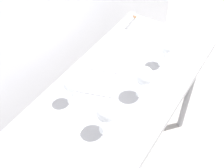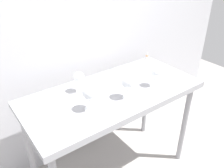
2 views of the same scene
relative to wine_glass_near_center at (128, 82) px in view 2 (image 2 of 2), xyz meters
name	(u,v)px [view 2 (image 2 of 2)]	position (x,y,z in m)	size (l,w,h in m)	color
back_wall	(78,25)	(-0.03, 0.63, 0.27)	(3.80, 0.04, 2.60)	#B3B3B8
steel_counter	(113,102)	(-0.03, 0.13, -0.24)	(1.40, 0.65, 0.90)	#929297
wine_glass_near_center	(128,82)	(0.00, 0.00, 0.00)	(0.10, 0.10, 0.19)	white
wine_glass_far_left	(79,78)	(-0.24, 0.28, -0.01)	(0.08, 0.08, 0.17)	white
wine_glass_near_right	(155,72)	(0.29, 0.01, -0.01)	(0.08, 0.08, 0.17)	white
wine_glass_near_left	(89,93)	(-0.30, 0.03, 0.00)	(0.10, 0.10, 0.18)	white
open_notebook	(109,82)	(0.03, 0.27, -0.13)	(0.41, 0.32, 0.01)	white
tasting_sheet_upper	(136,73)	(0.31, 0.26, -0.13)	(0.17, 0.27, 0.00)	white
tasting_sheet_lower	(60,99)	(-0.41, 0.27, -0.13)	(0.15, 0.28, 0.00)	white
decanter_funnel	(147,60)	(0.52, 0.34, -0.09)	(0.12, 0.12, 0.13)	silver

